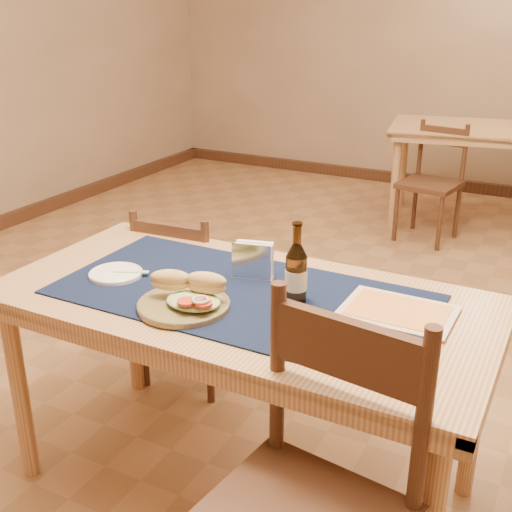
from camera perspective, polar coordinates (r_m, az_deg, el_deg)
The scene contains 14 objects.
room at distance 2.60m, azimuth 7.49°, elevation 16.54°, with size 6.04×7.04×2.84m.
main_table at distance 2.10m, azimuth -1.27°, elevation -5.53°, with size 1.60×0.80×0.75m.
placemat at distance 2.06m, azimuth -1.29°, elevation -3.42°, with size 1.20×0.60×0.01m, color black.
baseboard at distance 3.04m, azimuth 6.24°, elevation -9.70°, with size 6.00×7.00×0.10m.
back_table at distance 5.17m, azimuth 20.99°, elevation 9.66°, with size 1.72×1.08×0.75m.
chair_main_far at distance 2.83m, azimuth -6.03°, elevation -3.35°, with size 0.41×0.41×0.84m.
chair_main_near at distance 1.63m, azimuth 4.64°, elevation -21.56°, with size 0.51×0.51×0.99m.
chair_back_near at distance 4.77m, azimuth 15.38°, elevation 6.48°, with size 0.44×0.44×0.83m.
sandwich_plate at distance 1.97m, azimuth -6.17°, elevation -3.79°, with size 0.29×0.29×0.11m.
side_plate at distance 2.24m, azimuth -12.36°, elevation -1.51°, with size 0.18×0.18×0.02m.
fork at distance 2.22m, azimuth -10.83°, elevation -1.40°, with size 0.12×0.07×0.00m.
beer_bottle at distance 1.97m, azimuth 3.59°, elevation -1.53°, with size 0.07×0.07×0.26m.
napkin_holder at distance 2.15m, azimuth -0.28°, elevation -0.48°, with size 0.15×0.08×0.13m.
menu_card at distance 1.99m, azimuth 12.51°, elevation -4.79°, with size 0.33×0.25×0.01m.
Camera 1 is at (0.91, -2.43, 1.63)m, focal length 45.00 mm.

